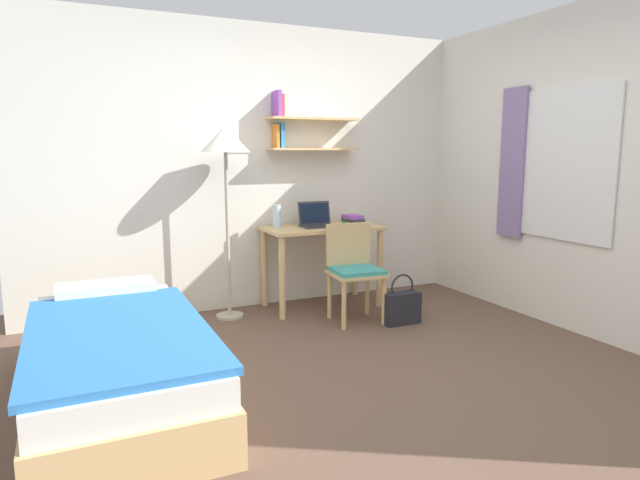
# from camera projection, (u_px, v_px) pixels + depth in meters

# --- Properties ---
(ground_plane) EXTENTS (5.28, 5.28, 0.00)m
(ground_plane) POSITION_uv_depth(u_px,v_px,m) (369.00, 381.00, 3.53)
(ground_plane) COLOR brown
(wall_back) EXTENTS (4.40, 0.27, 2.60)m
(wall_back) POSITION_uv_depth(u_px,v_px,m) (263.00, 167.00, 5.14)
(wall_back) COLOR silver
(wall_back) RESTS_ON ground_plane
(wall_right) EXTENTS (0.10, 4.40, 2.60)m
(wall_right) POSITION_uv_depth(u_px,v_px,m) (600.00, 172.00, 4.19)
(wall_right) COLOR silver
(wall_right) RESTS_ON ground_plane
(bed) EXTENTS (0.95, 2.02, 0.54)m
(bed) POSITION_uv_depth(u_px,v_px,m) (118.00, 361.00, 3.22)
(bed) COLOR tan
(bed) RESTS_ON ground_plane
(desk) EXTENTS (1.08, 0.57, 0.76)m
(desk) POSITION_uv_depth(u_px,v_px,m) (322.00, 241.00, 5.15)
(desk) COLOR tan
(desk) RESTS_ON ground_plane
(desk_chair) EXTENTS (0.47, 0.44, 0.84)m
(desk_chair) POSITION_uv_depth(u_px,v_px,m) (354.00, 267.00, 4.74)
(desk_chair) COLOR tan
(desk_chair) RESTS_ON ground_plane
(standing_lamp) EXTENTS (0.42, 0.42, 1.67)m
(standing_lamp) POSITION_uv_depth(u_px,v_px,m) (225.00, 149.00, 4.65)
(standing_lamp) COLOR #B2A893
(standing_lamp) RESTS_ON ground_plane
(laptop) EXTENTS (0.32, 0.23, 0.23)m
(laptop) POSITION_uv_depth(u_px,v_px,m) (317.00, 220.00, 5.12)
(laptop) COLOR #2D2D33
(laptop) RESTS_ON desk
(water_bottle) EXTENTS (0.07, 0.07, 0.21)m
(water_bottle) POSITION_uv_depth(u_px,v_px,m) (277.00, 216.00, 5.00)
(water_bottle) COLOR silver
(water_bottle) RESTS_ON desk
(book_stack) EXTENTS (0.18, 0.21, 0.08)m
(book_stack) POSITION_uv_depth(u_px,v_px,m) (353.00, 219.00, 5.31)
(book_stack) COLOR #4CA856
(book_stack) RESTS_ON desk
(handbag) EXTENTS (0.32, 0.13, 0.43)m
(handbag) POSITION_uv_depth(u_px,v_px,m) (402.00, 307.00, 4.68)
(handbag) COLOR #232328
(handbag) RESTS_ON ground_plane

